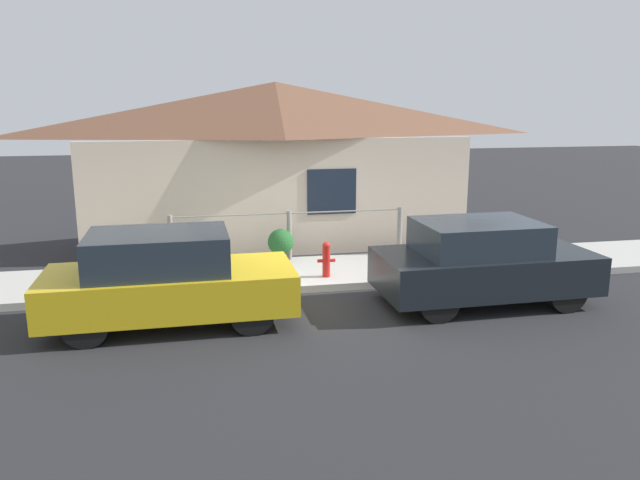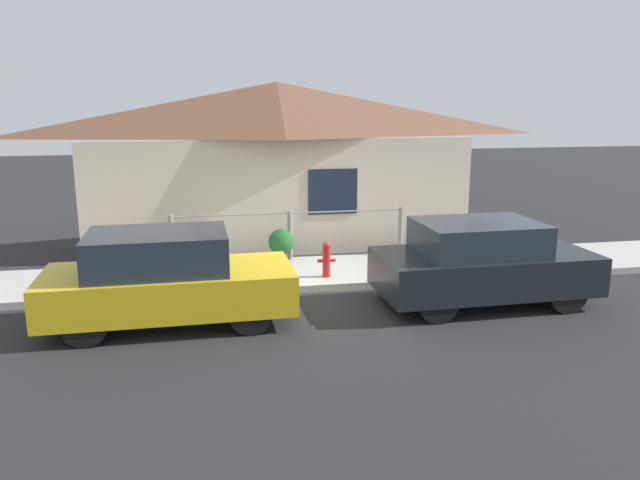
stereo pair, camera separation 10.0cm
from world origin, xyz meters
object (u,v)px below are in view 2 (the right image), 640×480
at_px(fire_hydrant, 326,259).
at_px(potted_plant_near_hydrant, 281,243).
at_px(car_right, 482,263).
at_px(car_left, 166,279).
at_px(potted_plant_by_fence, 177,250).

height_order(fire_hydrant, potted_plant_near_hydrant, potted_plant_near_hydrant).
distance_m(car_right, fire_hydrant, 2.88).
bearing_deg(car_right, car_left, 179.01).
relative_size(car_right, fire_hydrant, 5.40).
bearing_deg(potted_plant_near_hydrant, car_left, -126.52).
distance_m(fire_hydrant, potted_plant_by_fence, 3.03).
xyz_separation_m(car_left, fire_hydrant, (2.85, 1.65, -0.24)).
bearing_deg(potted_plant_by_fence, car_right, -28.92).
distance_m(car_right, potted_plant_by_fence, 5.87).
bearing_deg(car_left, car_right, -0.77).
xyz_separation_m(car_right, potted_plant_by_fence, (-5.14, 2.84, -0.22)).
bearing_deg(car_right, potted_plant_by_fence, 150.09).
distance_m(fire_hydrant, potted_plant_near_hydrant, 1.44).
height_order(car_left, fire_hydrant, car_left).
bearing_deg(fire_hydrant, potted_plant_near_hydrant, 118.40).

